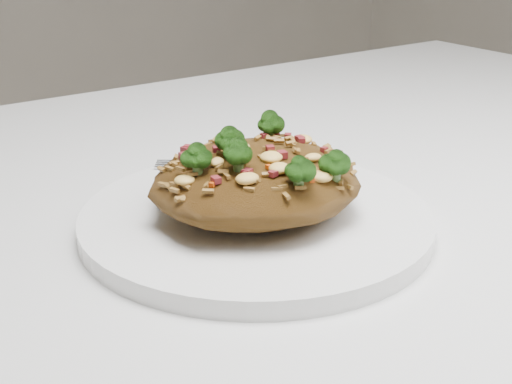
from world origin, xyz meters
TOP-DOWN VIEW (x-y plane):
  - dining_table at (0.00, 0.00)m, footprint 1.20×0.80m
  - plate at (-0.12, -0.06)m, footprint 0.26×0.26m
  - fried_rice at (-0.12, -0.06)m, footprint 0.16×0.14m
  - fork at (-0.06, 0.01)m, footprint 0.14×0.11m

SIDE VIEW (x-z plane):
  - dining_table at x=0.00m, z-range 0.28..1.03m
  - plate at x=-0.12m, z-range 0.75..0.76m
  - fork at x=-0.06m, z-range 0.76..0.77m
  - fried_rice at x=-0.12m, z-range 0.76..0.83m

